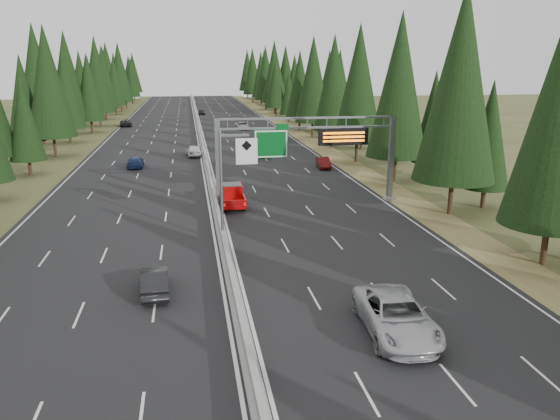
{
  "coord_description": "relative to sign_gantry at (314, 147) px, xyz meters",
  "views": [
    {
      "loc": [
        -2.14,
        -12.21,
        12.4
      ],
      "look_at": [
        3.3,
        20.0,
        3.62
      ],
      "focal_mm": 35.0,
      "sensor_mm": 36.0,
      "label": 1
    }
  ],
  "objects": [
    {
      "name": "car_onc_white",
      "position": [
        -10.42,
        28.34,
        -4.41
      ],
      "size": [
        2.25,
        4.71,
        1.55
      ],
      "primitive_type": "imported",
      "rotation": [
        0.0,
        0.0,
        3.24
      ],
      "color": "silver",
      "rests_on": "road"
    },
    {
      "name": "silver_minivan",
      "position": [
        -1.78,
        -24.94,
        -4.29
      ],
      "size": [
        3.33,
        6.59,
        1.79
      ],
      "primitive_type": "imported",
      "rotation": [
        0.0,
        0.0,
        -0.06
      ],
      "color": "#AFAFB4",
      "rests_on": "road"
    },
    {
      "name": "car_ahead_far",
      "position": [
        -7.42,
        92.39,
        -4.51
      ],
      "size": [
        1.72,
        4.04,
        1.36
      ],
      "primitive_type": "imported",
      "rotation": [
        0.0,
        0.0,
        0.03
      ],
      "color": "black",
      "rests_on": "road"
    },
    {
      "name": "sign_gantry",
      "position": [
        0.0,
        0.0,
        0.0
      ],
      "size": [
        16.75,
        0.98,
        7.8
      ],
      "color": "slate",
      "rests_on": "road"
    },
    {
      "name": "tree_row_left",
      "position": [
        -31.08,
        44.88,
        4.12
      ],
      "size": [
        12.12,
        243.25,
        18.73
      ],
      "color": "black",
      "rests_on": "ground"
    },
    {
      "name": "car_ahead_dkred",
      "position": [
        5.1,
        16.77,
        -4.54
      ],
      "size": [
        1.65,
        4.01,
        1.29
      ],
      "primitive_type": "imported",
      "rotation": [
        0.0,
        0.0,
        -0.07
      ],
      "color": "#540C0C",
      "rests_on": "road"
    },
    {
      "name": "car_onc_near",
      "position": [
        -13.21,
        -18.26,
        -4.49
      ],
      "size": [
        1.7,
        4.29,
        1.39
      ],
      "primitive_type": "imported",
      "rotation": [
        0.0,
        0.0,
        3.2
      ],
      "color": "black",
      "rests_on": "road"
    },
    {
      "name": "shoulder_left",
      "position": [
        -26.72,
        45.12,
        -5.24
      ],
      "size": [
        3.6,
        260.0,
        0.06
      ],
      "primitive_type": "cube",
      "color": "#3B441F",
      "rests_on": "ground"
    },
    {
      "name": "tree_row_right",
      "position": [
        12.41,
        47.51,
        3.9
      ],
      "size": [
        11.74,
        244.17,
        18.71
      ],
      "color": "black",
      "rests_on": "ground"
    },
    {
      "name": "road",
      "position": [
        -8.92,
        45.12,
        -5.23
      ],
      "size": [
        32.0,
        260.0,
        0.08
      ],
      "primitive_type": "cube",
      "color": "black",
      "rests_on": "ground"
    },
    {
      "name": "hov_sign_pole",
      "position": [
        -8.33,
        -9.92,
        -0.54
      ],
      "size": [
        2.8,
        0.5,
        8.0
      ],
      "color": "slate",
      "rests_on": "road"
    },
    {
      "name": "red_pickup",
      "position": [
        -7.42,
        0.59,
        -4.18
      ],
      "size": [
        2.0,
        5.59,
        1.82
      ],
      "color": "black",
      "rests_on": "road"
    },
    {
      "name": "car_onc_far",
      "position": [
        -23.42,
        68.27,
        -4.49
      ],
      "size": [
        2.82,
        5.25,
        1.4
      ],
      "primitive_type": "imported",
      "rotation": [
        0.0,
        0.0,
        3.24
      ],
      "color": "black",
      "rests_on": "road"
    },
    {
      "name": "car_ahead_dkgrey",
      "position": [
        3.68,
        42.53,
        -4.45
      ],
      "size": [
        2.11,
        5.1,
        1.48
      ],
      "primitive_type": "imported",
      "rotation": [
        0.0,
        0.0,
        -0.01
      ],
      "color": "black",
      "rests_on": "road"
    },
    {
      "name": "shoulder_right",
      "position": [
        8.88,
        45.12,
        -5.24
      ],
      "size": [
        3.6,
        260.0,
        0.06
      ],
      "primitive_type": "cube",
      "color": "olive",
      "rests_on": "ground"
    },
    {
      "name": "median_barrier",
      "position": [
        -8.92,
        45.12,
        -4.85
      ],
      "size": [
        0.7,
        260.0,
        0.85
      ],
      "color": "gray",
      "rests_on": "road"
    },
    {
      "name": "car_onc_blue",
      "position": [
        -17.55,
        20.9,
        -4.53
      ],
      "size": [
        1.9,
        4.58,
        1.32
      ],
      "primitive_type": "imported",
      "rotation": [
        0.0,
        0.0,
        3.15
      ],
      "color": "navy",
      "rests_on": "road"
    },
    {
      "name": "car_ahead_white",
      "position": [
        -0.52,
        59.18,
        -4.5
      ],
      "size": [
        2.55,
        5.05,
        1.37
      ],
      "primitive_type": "imported",
      "rotation": [
        0.0,
        0.0,
        0.06
      ],
      "color": "#B5B5B5",
      "rests_on": "road"
    },
    {
      "name": "car_ahead_green",
      "position": [
        -1.09,
        26.51,
        -4.44
      ],
      "size": [
        2.13,
        4.51,
        1.49
      ],
      "primitive_type": "imported",
      "rotation": [
        0.0,
        0.0,
        0.09
      ],
      "color": "#135529",
      "rests_on": "road"
    }
  ]
}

